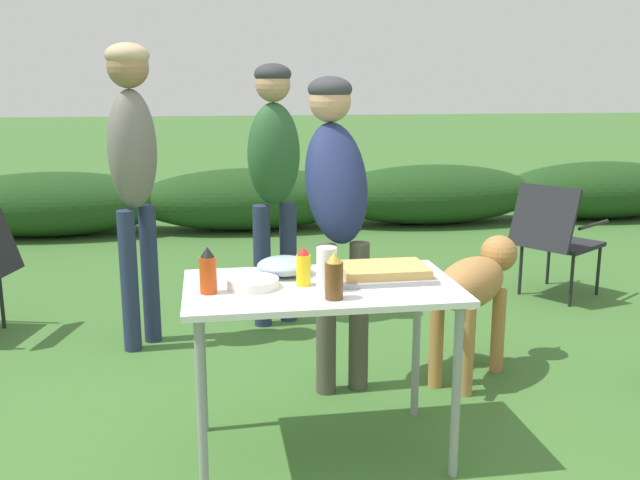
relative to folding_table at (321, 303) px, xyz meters
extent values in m
plane|color=#3D6B2D|center=(0.00, 0.00, -0.66)|extent=(60.00, 60.00, 0.00)
ellipsoid|color=#1E4219|center=(-2.00, 4.72, -0.34)|extent=(2.40, 0.90, 0.65)
ellipsoid|color=#1E4219|center=(0.00, 4.72, -0.34)|extent=(2.40, 0.90, 0.65)
ellipsoid|color=#1E4219|center=(2.00, 4.72, -0.34)|extent=(2.40, 0.90, 0.65)
ellipsoid|color=#1E4219|center=(4.00, 4.72, -0.34)|extent=(2.40, 0.90, 0.65)
cube|color=white|center=(0.00, 0.00, 0.06)|extent=(1.10, 0.64, 0.02)
cylinder|color=gray|center=(-0.49, -0.27, -0.31)|extent=(0.04, 0.04, 0.71)
cylinder|color=gray|center=(0.49, -0.27, -0.31)|extent=(0.04, 0.04, 0.71)
cylinder|color=gray|center=(-0.49, 0.27, -0.31)|extent=(0.04, 0.04, 0.71)
cylinder|color=gray|center=(0.49, 0.27, -0.31)|extent=(0.04, 0.04, 0.71)
cube|color=#9E9EA3|center=(0.27, 0.05, 0.09)|extent=(0.40, 0.28, 0.02)
cube|color=tan|center=(0.27, 0.05, 0.11)|extent=(0.35, 0.24, 0.04)
cylinder|color=white|center=(-0.28, 0.00, 0.10)|extent=(0.21, 0.21, 0.04)
ellipsoid|color=#99B2CC|center=(-0.13, 0.17, 0.11)|extent=(0.23, 0.23, 0.08)
cylinder|color=white|center=(0.01, -0.09, 0.16)|extent=(0.08, 0.08, 0.17)
cylinder|color=yellow|center=(-0.07, 0.00, 0.14)|extent=(0.06, 0.06, 0.13)
cone|color=red|center=(-0.07, 0.00, 0.22)|extent=(0.05, 0.05, 0.04)
cylinder|color=#CC4214|center=(-0.45, -0.05, 0.15)|extent=(0.07, 0.07, 0.14)
cone|color=black|center=(-0.45, -0.05, 0.24)|extent=(0.06, 0.06, 0.04)
cylinder|color=brown|center=(0.02, -0.20, 0.15)|extent=(0.07, 0.07, 0.14)
cone|color=gold|center=(0.02, -0.20, 0.24)|extent=(0.06, 0.06, 0.04)
cylinder|color=#4C473D|center=(0.12, 0.59, -0.28)|extent=(0.10, 0.10, 0.77)
cylinder|color=#4C473D|center=(0.29, 0.61, -0.28)|extent=(0.10, 0.10, 0.77)
ellipsoid|color=navy|center=(0.19, 0.71, 0.39)|extent=(0.36, 0.47, 0.66)
sphere|color=tan|center=(0.18, 0.83, 0.78)|extent=(0.21, 0.21, 0.21)
ellipsoid|color=#333338|center=(0.18, 0.83, 0.84)|extent=(0.22, 0.22, 0.13)
cylinder|color=#232D4C|center=(-0.11, 1.65, -0.27)|extent=(0.11, 0.11, 0.78)
cylinder|color=#232D4C|center=(0.06, 1.73, -0.27)|extent=(0.11, 0.11, 0.78)
ellipsoid|color=#28562D|center=(-0.02, 1.69, 0.44)|extent=(0.41, 0.36, 0.63)
sphere|color=tan|center=(-0.02, 1.69, 0.86)|extent=(0.22, 0.22, 0.22)
ellipsoid|color=#333338|center=(-0.02, 1.69, 0.92)|extent=(0.23, 0.23, 0.13)
cylinder|color=#232D4C|center=(-0.90, 1.34, -0.25)|extent=(0.10, 0.10, 0.83)
cylinder|color=#232D4C|center=(-0.80, 1.47, -0.25)|extent=(0.10, 0.10, 0.83)
ellipsoid|color=slate|center=(-0.85, 1.41, 0.50)|extent=(0.37, 0.39, 0.67)
sphere|color=#936B4C|center=(-0.85, 1.41, 0.95)|extent=(0.23, 0.23, 0.23)
ellipsoid|color=tan|center=(-0.85, 1.41, 1.02)|extent=(0.24, 0.24, 0.14)
cylinder|color=#B27A42|center=(0.69, 0.57, -0.43)|extent=(0.07, 0.07, 0.46)
cylinder|color=#B27A42|center=(0.80, 0.44, -0.43)|extent=(0.07, 0.07, 0.46)
cylinder|color=#B27A42|center=(0.96, 0.83, -0.43)|extent=(0.07, 0.07, 0.46)
cylinder|color=#B27A42|center=(1.08, 0.71, -0.43)|extent=(0.07, 0.07, 0.46)
ellipsoid|color=#B27A42|center=(0.88, 0.64, -0.14)|extent=(0.60, 0.59, 0.26)
sphere|color=#B27A42|center=(1.13, 0.88, -0.05)|extent=(0.20, 0.20, 0.20)
cone|color=#B27A42|center=(1.19, 0.93, -0.02)|extent=(0.18, 0.18, 0.14)
cylinder|color=#B27A42|center=(0.64, 0.41, -0.13)|extent=(0.16, 0.16, 0.10)
cylinder|color=black|center=(-1.75, 1.85, -0.47)|extent=(0.02, 0.02, 0.38)
cube|color=#232328|center=(2.09, 1.97, -0.28)|extent=(0.64, 0.64, 0.03)
cube|color=#232328|center=(1.86, 1.82, -0.05)|extent=(0.39, 0.47, 0.44)
cylinder|color=black|center=(1.81, 2.03, -0.47)|extent=(0.02, 0.02, 0.38)
cylinder|color=black|center=(2.04, 1.70, -0.47)|extent=(0.02, 0.02, 0.38)
cylinder|color=black|center=(2.14, 2.25, -0.47)|extent=(0.02, 0.02, 0.38)
cylinder|color=black|center=(2.37, 1.92, -0.47)|extent=(0.02, 0.02, 0.38)
cylinder|color=black|center=(1.96, 2.17, -0.10)|extent=(0.36, 0.25, 0.02)
cylinder|color=black|center=(2.22, 1.78, -0.10)|extent=(0.36, 0.25, 0.02)
camera|label=1|loc=(-0.44, -2.73, 0.88)|focal=40.00mm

